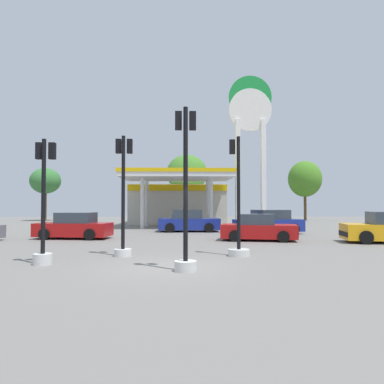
{
  "coord_description": "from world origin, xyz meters",
  "views": [
    {
      "loc": [
        0.47,
        -11.8,
        2.04
      ],
      "look_at": [
        1.12,
        10.74,
        2.76
      ],
      "focal_mm": 34.08,
      "sensor_mm": 36.0,
      "label": 1
    }
  ],
  "objects_px": {
    "car_1": "(189,222)",
    "traffic_signal_3": "(186,207)",
    "traffic_signal_0": "(123,209)",
    "traffic_signal_1": "(44,216)",
    "station_pole_sign": "(250,131)",
    "car_0": "(74,227)",
    "car_2": "(258,228)",
    "tree_2": "(305,179)",
    "tree_0": "(45,181)",
    "traffic_signal_2": "(238,224)",
    "car_5": "(269,223)",
    "tree_1": "(187,173)"
  },
  "relations": [
    {
      "from": "car_1",
      "to": "traffic_signal_3",
      "type": "height_order",
      "value": "traffic_signal_3"
    },
    {
      "from": "traffic_signal_0",
      "to": "traffic_signal_1",
      "type": "relative_size",
      "value": 1.11
    },
    {
      "from": "station_pole_sign",
      "to": "car_0",
      "type": "xyz_separation_m",
      "value": [
        -12.27,
        -9.87,
        -7.67
      ]
    },
    {
      "from": "car_1",
      "to": "traffic_signal_1",
      "type": "relative_size",
      "value": 1.06
    },
    {
      "from": "station_pole_sign",
      "to": "traffic_signal_1",
      "type": "bearing_deg",
      "value": -119.37
    },
    {
      "from": "car_2",
      "to": "traffic_signal_1",
      "type": "height_order",
      "value": "traffic_signal_1"
    },
    {
      "from": "traffic_signal_3",
      "to": "tree_2",
      "type": "height_order",
      "value": "tree_2"
    },
    {
      "from": "car_0",
      "to": "tree_0",
      "type": "distance_m",
      "value": 24.82
    },
    {
      "from": "traffic_signal_1",
      "to": "traffic_signal_2",
      "type": "bearing_deg",
      "value": 14.58
    },
    {
      "from": "car_5",
      "to": "traffic_signal_3",
      "type": "xyz_separation_m",
      "value": [
        -5.78,
        -13.35,
        1.2
      ]
    },
    {
      "from": "traffic_signal_0",
      "to": "traffic_signal_1",
      "type": "height_order",
      "value": "traffic_signal_0"
    },
    {
      "from": "car_0",
      "to": "car_5",
      "type": "distance_m",
      "value": 12.54
    },
    {
      "from": "traffic_signal_0",
      "to": "car_0",
      "type": "bearing_deg",
      "value": 119.16
    },
    {
      "from": "car_5",
      "to": "traffic_signal_3",
      "type": "bearing_deg",
      "value": -113.42
    },
    {
      "from": "traffic_signal_1",
      "to": "car_0",
      "type": "bearing_deg",
      "value": 100.19
    },
    {
      "from": "traffic_signal_2",
      "to": "tree_1",
      "type": "height_order",
      "value": "tree_1"
    },
    {
      "from": "car_0",
      "to": "traffic_signal_2",
      "type": "relative_size",
      "value": 0.95
    },
    {
      "from": "traffic_signal_0",
      "to": "traffic_signal_3",
      "type": "distance_m",
      "value": 3.99
    },
    {
      "from": "car_1",
      "to": "car_2",
      "type": "xyz_separation_m",
      "value": [
        3.7,
        -6.59,
        -0.06
      ]
    },
    {
      "from": "tree_0",
      "to": "traffic_signal_3",
      "type": "bearing_deg",
      "value": -63.43
    },
    {
      "from": "car_1",
      "to": "car_5",
      "type": "xyz_separation_m",
      "value": [
        5.36,
        -2.2,
        0.01
      ]
    },
    {
      "from": "tree_0",
      "to": "tree_2",
      "type": "height_order",
      "value": "tree_2"
    },
    {
      "from": "car_5",
      "to": "tree_2",
      "type": "height_order",
      "value": "tree_2"
    },
    {
      "from": "car_0",
      "to": "tree_0",
      "type": "xyz_separation_m",
      "value": [
        -9.97,
        22.37,
        4.04
      ]
    },
    {
      "from": "station_pole_sign",
      "to": "traffic_signal_1",
      "type": "height_order",
      "value": "station_pole_sign"
    },
    {
      "from": "car_5",
      "to": "tree_0",
      "type": "bearing_deg",
      "value": 138.81
    },
    {
      "from": "traffic_signal_2",
      "to": "tree_0",
      "type": "distance_m",
      "value": 35.08
    },
    {
      "from": "traffic_signal_0",
      "to": "tree_1",
      "type": "height_order",
      "value": "tree_1"
    },
    {
      "from": "traffic_signal_1",
      "to": "tree_2",
      "type": "height_order",
      "value": "tree_2"
    },
    {
      "from": "station_pole_sign",
      "to": "car_1",
      "type": "height_order",
      "value": "station_pole_sign"
    },
    {
      "from": "car_1",
      "to": "tree_1",
      "type": "height_order",
      "value": "tree_1"
    },
    {
      "from": "car_0",
      "to": "traffic_signal_3",
      "type": "distance_m",
      "value": 12.24
    },
    {
      "from": "car_1",
      "to": "traffic_signal_2",
      "type": "xyz_separation_m",
      "value": [
        1.67,
        -12.45,
        0.53
      ]
    },
    {
      "from": "traffic_signal_0",
      "to": "tree_1",
      "type": "relative_size",
      "value": 0.61
    },
    {
      "from": "traffic_signal_1",
      "to": "tree_0",
      "type": "bearing_deg",
      "value": 110.26
    },
    {
      "from": "station_pole_sign",
      "to": "car_1",
      "type": "bearing_deg",
      "value": -139.39
    },
    {
      "from": "tree_2",
      "to": "traffic_signal_0",
      "type": "bearing_deg",
      "value": -120.3
    },
    {
      "from": "car_0",
      "to": "traffic_signal_0",
      "type": "distance_m",
      "value": 8.29
    },
    {
      "from": "car_0",
      "to": "car_1",
      "type": "xyz_separation_m",
      "value": [
        6.81,
        5.19,
        0.03
      ]
    },
    {
      "from": "tree_1",
      "to": "traffic_signal_0",
      "type": "bearing_deg",
      "value": -96.04
    },
    {
      "from": "station_pole_sign",
      "to": "car_2",
      "type": "relative_size",
      "value": 3.03
    },
    {
      "from": "station_pole_sign",
      "to": "traffic_signal_1",
      "type": "distance_m",
      "value": 22.73
    },
    {
      "from": "tree_0",
      "to": "tree_2",
      "type": "relative_size",
      "value": 0.86
    },
    {
      "from": "car_2",
      "to": "traffic_signal_1",
      "type": "xyz_separation_m",
      "value": [
        -8.89,
        -7.65,
        0.95
      ]
    },
    {
      "from": "station_pole_sign",
      "to": "traffic_signal_0",
      "type": "bearing_deg",
      "value": -115.9
    },
    {
      "from": "car_5",
      "to": "traffic_signal_3",
      "type": "height_order",
      "value": "traffic_signal_3"
    },
    {
      "from": "station_pole_sign",
      "to": "traffic_signal_3",
      "type": "distance_m",
      "value": 22.02
    },
    {
      "from": "station_pole_sign",
      "to": "traffic_signal_1",
      "type": "xyz_separation_m",
      "value": [
        -10.64,
        -18.91,
        -6.74
      ]
    },
    {
      "from": "tree_0",
      "to": "traffic_signal_2",
      "type": "bearing_deg",
      "value": -58.08
    },
    {
      "from": "traffic_signal_3",
      "to": "tree_1",
      "type": "height_order",
      "value": "tree_1"
    }
  ]
}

